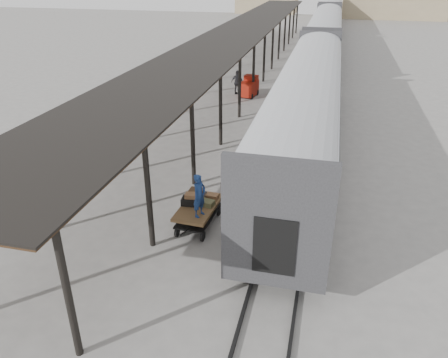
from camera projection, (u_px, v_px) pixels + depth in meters
name	position (u px, v px, depth m)	size (l,w,h in m)	color
ground	(204.00, 221.00, 17.10)	(160.00, 160.00, 0.00)	slate
train	(325.00, 33.00, 44.67)	(3.45, 76.01, 4.01)	silver
canopy	(243.00, 30.00, 36.96)	(4.90, 64.30, 4.15)	#422B19
rails	(322.00, 59.00, 46.02)	(1.54, 150.00, 0.12)	black
baggage_cart	(199.00, 211.00, 16.53)	(1.40, 2.47, 0.86)	brown
suitcase_stack	(198.00, 198.00, 16.67)	(1.28, 1.10, 0.43)	#3D3E40
luggage_tug	(249.00, 87.00, 32.91)	(1.32, 1.86, 1.51)	maroon
porter	(199.00, 196.00, 15.46)	(0.59, 0.39, 1.63)	navy
pedestrian	(237.00, 83.00, 33.32)	(1.07, 0.45, 1.83)	black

